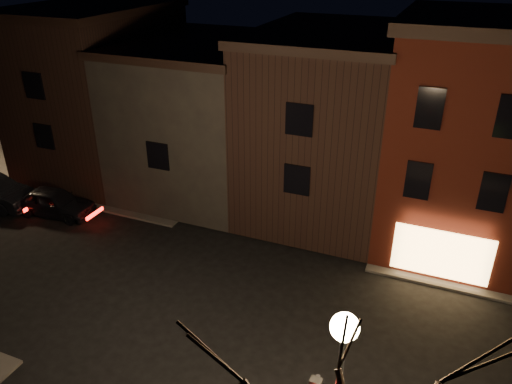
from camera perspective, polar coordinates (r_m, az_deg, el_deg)
ground at (r=20.54m, az=-4.73°, el=-13.47°), size 120.00×120.00×0.00m
sidewalk_far_left at (r=45.53m, az=-16.10°, el=8.86°), size 30.00×30.00×0.12m
corner_building at (r=24.57m, az=22.55°, el=6.07°), size 6.50×8.50×10.50m
row_building_a at (r=26.41m, az=8.25°, el=7.91°), size 7.30×10.30×9.40m
row_building_b at (r=29.08m, az=-5.88°, el=8.77°), size 7.80×10.30×8.40m
row_building_c at (r=32.83m, az=-17.42°, el=11.16°), size 7.30×10.30×9.90m
street_lamp_near at (r=11.29m, az=9.63°, el=-19.23°), size 0.60×0.60×6.48m
parked_car_a at (r=28.81m, az=-22.07°, el=-1.05°), size 4.59×2.20×1.51m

